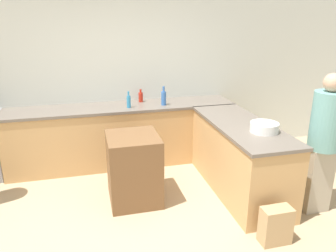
# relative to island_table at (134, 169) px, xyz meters

# --- Properties ---
(ground_plane) EXTENTS (14.00, 14.00, 0.00)m
(ground_plane) POSITION_rel_island_table_xyz_m (0.01, -0.73, -0.43)
(ground_plane) COLOR tan
(wall_back) EXTENTS (8.00, 0.06, 2.70)m
(wall_back) POSITION_rel_island_table_xyz_m (0.01, 1.49, 0.92)
(wall_back) COLOR silver
(wall_back) RESTS_ON ground_plane
(counter_back) EXTENTS (3.42, 0.67, 0.93)m
(counter_back) POSITION_rel_island_table_xyz_m (0.01, 1.14, 0.04)
(counter_back) COLOR tan
(counter_back) RESTS_ON ground_plane
(counter_peninsula) EXTENTS (0.69, 1.84, 0.93)m
(counter_peninsula) POSITION_rel_island_table_xyz_m (1.37, -0.08, 0.04)
(counter_peninsula) COLOR tan
(counter_peninsula) RESTS_ON ground_plane
(island_table) EXTENTS (0.61, 0.65, 0.86)m
(island_table) POSITION_rel_island_table_xyz_m (0.00, 0.00, 0.00)
(island_table) COLOR brown
(island_table) RESTS_ON ground_plane
(mixing_bowl) EXTENTS (0.33, 0.33, 0.11)m
(mixing_bowl) POSITION_rel_island_table_xyz_m (1.48, -0.43, 0.55)
(mixing_bowl) COLOR white
(mixing_bowl) RESTS_ON counter_peninsula
(dish_soap_bottle) EXTENTS (0.06, 0.06, 0.24)m
(dish_soap_bottle) POSITION_rel_island_table_xyz_m (0.10, 1.01, 0.59)
(dish_soap_bottle) COLOR #338CBF
(dish_soap_bottle) RESTS_ON counter_back
(water_bottle_blue) EXTENTS (0.07, 0.07, 0.29)m
(water_bottle_blue) POSITION_rel_island_table_xyz_m (0.63, 1.03, 0.61)
(water_bottle_blue) COLOR #386BB7
(water_bottle_blue) RESTS_ON counter_back
(hot_sauce_bottle) EXTENTS (0.07, 0.07, 0.20)m
(hot_sauce_bottle) POSITION_rel_island_table_xyz_m (0.33, 1.31, 0.58)
(hot_sauce_bottle) COLOR red
(hot_sauce_bottle) RESTS_ON counter_back
(person_at_peninsula) EXTENTS (0.34, 0.34, 1.64)m
(person_at_peninsula) POSITION_rel_island_table_xyz_m (2.04, -0.75, 0.46)
(person_at_peninsula) COLOR #ADA38E
(person_at_peninsula) RESTS_ON ground_plane
(paper_bag) EXTENTS (0.31, 0.17, 0.40)m
(paper_bag) POSITION_rel_island_table_xyz_m (1.26, -1.17, -0.23)
(paper_bag) COLOR tan
(paper_bag) RESTS_ON ground_plane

